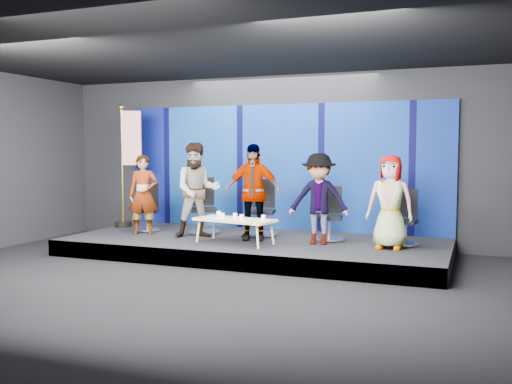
# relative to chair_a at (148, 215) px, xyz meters

# --- Properties ---
(ground) EXTENTS (10.00, 10.00, 0.00)m
(ground) POSITION_rel_chair_a_xyz_m (2.44, -2.72, -0.62)
(ground) COLOR black
(ground) RESTS_ON ground
(room_walls) EXTENTS (10.02, 8.02, 3.51)m
(room_walls) POSITION_rel_chair_a_xyz_m (2.44, -2.72, 1.81)
(room_walls) COLOR black
(room_walls) RESTS_ON ground
(riser) EXTENTS (7.00, 3.00, 0.30)m
(riser) POSITION_rel_chair_a_xyz_m (2.44, -0.22, -0.47)
(riser) COLOR black
(riser) RESTS_ON ground
(backdrop) EXTENTS (7.00, 0.08, 2.60)m
(backdrop) POSITION_rel_chair_a_xyz_m (2.44, 1.23, 0.98)
(backdrop) COLOR #07064E
(backdrop) RESTS_ON riser
(chair_a) EXTENTS (0.72, 0.72, 0.96)m
(chair_a) POSITION_rel_chair_a_xyz_m (0.00, 0.00, 0.00)
(chair_a) COLOR silver
(chair_a) RESTS_ON riser
(panelist_a) EXTENTS (0.67, 0.58, 1.56)m
(panelist_a) POSITION_rel_chair_a_xyz_m (0.19, -0.46, 0.46)
(panelist_a) COLOR black
(panelist_a) RESTS_ON riser
(chair_b) EXTENTS (0.86, 0.86, 1.11)m
(chair_b) POSITION_rel_chair_a_xyz_m (1.24, 0.08, 0.05)
(chair_b) COLOR silver
(chair_b) RESTS_ON riser
(panelist_b) EXTENTS (1.10, 1.03, 1.80)m
(panelist_b) POSITION_rel_chair_a_xyz_m (1.35, -0.41, 0.58)
(panelist_b) COLOR black
(panelist_b) RESTS_ON riser
(chair_c) EXTENTS (0.73, 0.73, 1.09)m
(chair_c) POSITION_rel_chair_a_xyz_m (2.42, 0.21, 0.04)
(chair_c) COLOR silver
(chair_c) RESTS_ON riser
(panelist_c) EXTENTS (1.10, 0.63, 1.77)m
(panelist_c) POSITION_rel_chair_a_xyz_m (2.43, -0.30, 0.57)
(panelist_c) COLOR black
(panelist_c) RESTS_ON riser
(chair_d) EXTENTS (0.63, 0.63, 0.99)m
(chair_d) POSITION_rel_chair_a_xyz_m (3.78, 0.15, 0.01)
(chair_d) COLOR silver
(chair_d) RESTS_ON riser
(panelist_d) EXTENTS (1.11, 0.74, 1.60)m
(panelist_d) POSITION_rel_chair_a_xyz_m (3.70, -0.35, 0.48)
(panelist_d) COLOR black
(panelist_d) RESTS_ON riser
(chair_e) EXTENTS (0.59, 0.59, 0.98)m
(chair_e) POSITION_rel_chair_a_xyz_m (5.11, 0.10, 0.00)
(chair_e) COLOR silver
(chair_e) RESTS_ON riser
(panelist_e) EXTENTS (0.80, 0.55, 1.58)m
(panelist_e) POSITION_rel_chair_a_xyz_m (4.94, -0.37, 0.47)
(panelist_e) COLOR black
(panelist_e) RESTS_ON riser
(coffee_table) EXTENTS (1.53, 0.88, 0.44)m
(coffee_table) POSITION_rel_chair_a_xyz_m (2.30, -0.82, 0.09)
(coffee_table) COLOR tan
(coffee_table) RESTS_ON riser
(mug_a) EXTENTS (0.08, 0.08, 0.10)m
(mug_a) POSITION_rel_chair_a_xyz_m (1.92, -0.67, 0.18)
(mug_a) COLOR white
(mug_a) RESTS_ON coffee_table
(mug_b) EXTENTS (0.08, 0.08, 0.09)m
(mug_b) POSITION_rel_chair_a_xyz_m (2.07, -0.85, 0.17)
(mug_b) COLOR white
(mug_b) RESTS_ON coffee_table
(mug_c) EXTENTS (0.08, 0.08, 0.09)m
(mug_c) POSITION_rel_chair_a_xyz_m (2.28, -0.76, 0.17)
(mug_c) COLOR white
(mug_c) RESTS_ON coffee_table
(mug_d) EXTENTS (0.08, 0.08, 0.10)m
(mug_d) POSITION_rel_chair_a_xyz_m (2.49, -0.95, 0.17)
(mug_d) COLOR white
(mug_d) RESTS_ON coffee_table
(mug_e) EXTENTS (0.08, 0.08, 0.09)m
(mug_e) POSITION_rel_chair_a_xyz_m (2.85, -0.84, 0.17)
(mug_e) COLOR white
(mug_e) RESTS_ON coffee_table
(flag_stand) EXTENTS (0.60, 0.35, 2.62)m
(flag_stand) POSITION_rel_chair_a_xyz_m (-0.69, 0.33, 1.07)
(flag_stand) COLOR black
(flag_stand) RESTS_ON riser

